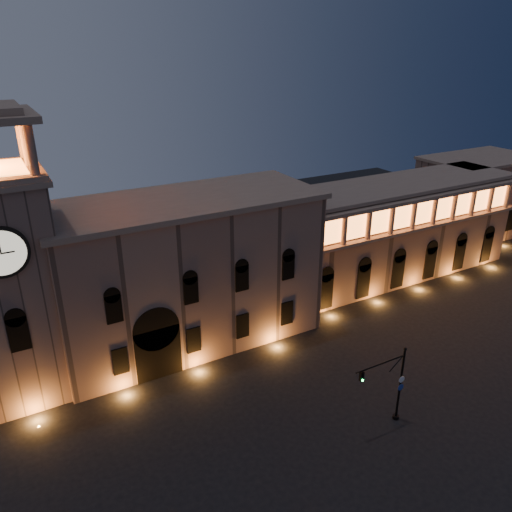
# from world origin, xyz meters

# --- Properties ---
(ground) EXTENTS (160.00, 160.00, 0.00)m
(ground) POSITION_xyz_m (0.00, 0.00, 0.00)
(ground) COLOR black
(ground) RESTS_ON ground
(government_building) EXTENTS (30.80, 12.80, 17.60)m
(government_building) POSITION_xyz_m (-2.08, 21.93, 8.77)
(government_building) COLOR #7E5E52
(government_building) RESTS_ON ground
(clock_tower) EXTENTS (9.80, 9.80, 32.40)m
(clock_tower) POSITION_xyz_m (-20.50, 20.98, 12.50)
(clock_tower) COLOR #7E5E52
(clock_tower) RESTS_ON ground
(colonnade_wing) EXTENTS (40.60, 11.50, 14.50)m
(colonnade_wing) POSITION_xyz_m (32.00, 23.92, 7.33)
(colonnade_wing) COLOR #795A4D
(colonnade_wing) RESTS_ON ground
(secondary_building) EXTENTS (20.00, 12.00, 14.00)m
(secondary_building) POSITION_xyz_m (58.00, 30.00, 7.00)
(secondary_building) COLOR #795A4D
(secondary_building) RESTS_ON ground
(traffic_light) EXTENTS (5.86, 0.62, 8.03)m
(traffic_light) POSITION_xyz_m (8.55, -1.16, 4.22)
(traffic_light) COLOR black
(traffic_light) RESTS_ON ground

